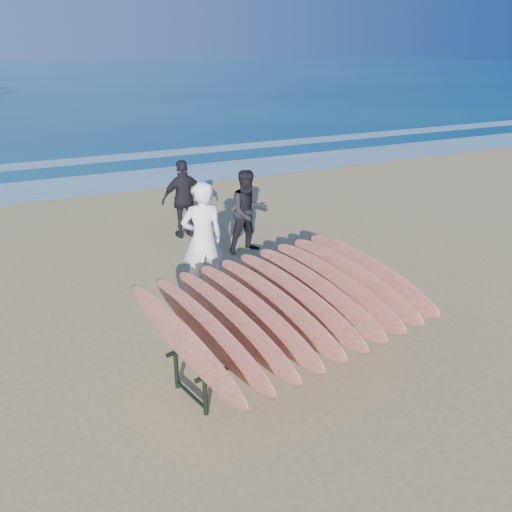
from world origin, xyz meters
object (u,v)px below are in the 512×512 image
object	(u,v)px
person_white	(203,239)
surfboard_rack	(287,303)
person_dark_a	(248,212)
person_dark_b	(184,199)

from	to	relation	value
person_white	surfboard_rack	bearing A→B (deg)	101.08
person_white	person_dark_a	distance (m)	2.03
surfboard_rack	person_dark_a	bearing A→B (deg)	60.39
surfboard_rack	person_dark_a	xyz separation A→B (m)	(1.21, 3.82, -0.00)
person_white	person_dark_a	bearing A→B (deg)	-131.25
person_dark_a	person_dark_b	size ratio (longest dim) A/B	0.99
person_white	person_dark_b	xyz separation A→B (m)	(0.60, 2.76, -0.12)
surfboard_rack	person_white	world-z (taller)	person_white
person_dark_a	person_dark_b	bearing A→B (deg)	119.92
surfboard_rack	person_dark_b	bearing A→B (deg)	74.14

